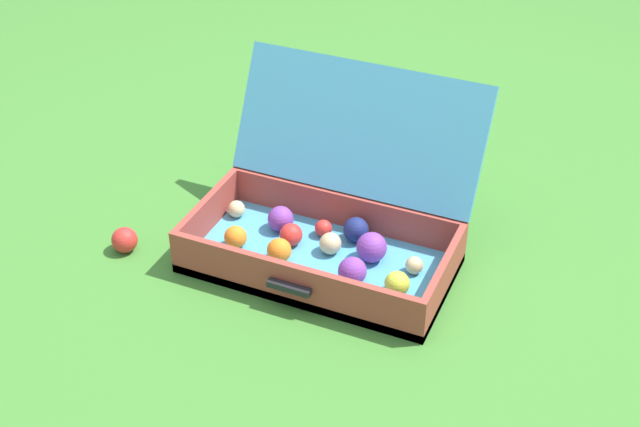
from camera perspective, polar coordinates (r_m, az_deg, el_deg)
ground_plane at (r=2.27m, az=1.68°, el=-3.16°), size 16.00×16.00×0.00m
open_suitcase at (r=2.24m, az=0.73°, el=-0.43°), size 0.66×0.53×0.43m
stray_ball_on_grass at (r=2.34m, az=-12.53°, el=-1.68°), size 0.07×0.07×0.07m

